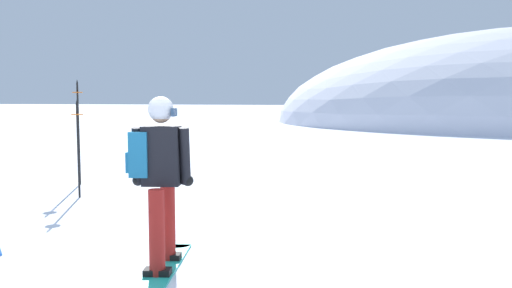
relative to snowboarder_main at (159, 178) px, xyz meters
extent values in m
plane|color=white|center=(-0.05, -0.09, -0.92)|extent=(300.00, 300.00, 0.00)
cube|color=#23B7A3|center=(0.03, 0.01, -0.91)|extent=(0.70, 1.58, 0.02)
cylinder|color=#23B7A3|center=(-0.19, 0.76, -0.91)|extent=(0.28, 0.28, 0.02)
cube|color=black|center=(-0.04, 0.24, -0.86)|extent=(0.28, 0.20, 0.06)
cube|color=black|center=(0.10, -0.22, -0.86)|extent=(0.28, 0.20, 0.06)
cylinder|color=maroon|center=(-0.04, 0.24, -0.48)|extent=(0.15, 0.15, 0.82)
cylinder|color=maroon|center=(0.10, -0.22, -0.48)|extent=(0.15, 0.15, 0.82)
cube|color=black|center=(0.03, 0.01, 0.22)|extent=(0.41, 0.31, 0.58)
cylinder|color=black|center=(-0.19, -0.06, 0.22)|extent=(0.15, 0.20, 0.57)
cylinder|color=black|center=(0.25, 0.07, 0.22)|extent=(0.15, 0.20, 0.57)
sphere|color=black|center=(-0.22, -0.02, -0.03)|extent=(0.11, 0.11, 0.11)
sphere|color=black|center=(0.26, 0.12, -0.03)|extent=(0.11, 0.11, 0.11)
cube|color=teal|center=(-0.16, -0.05, 0.24)|extent=(0.25, 0.32, 0.44)
cube|color=teal|center=(-0.26, -0.08, 0.16)|extent=(0.11, 0.21, 0.20)
sphere|color=tan|center=(0.03, 0.01, 0.64)|extent=(0.21, 0.21, 0.21)
sphere|color=silver|center=(0.03, 0.01, 0.67)|extent=(0.25, 0.25, 0.25)
cube|color=navy|center=(0.15, 0.04, 0.64)|extent=(0.08, 0.17, 0.08)
cylinder|color=black|center=(-3.17, 2.83, -0.11)|extent=(0.04, 0.04, 1.61)
cylinder|color=orange|center=(-3.17, 2.83, 0.51)|extent=(0.20, 0.20, 0.02)
cone|color=black|center=(-3.17, 2.83, 0.73)|extent=(0.04, 0.04, 0.08)
cylinder|color=black|center=(-4.04, 3.95, 0.08)|extent=(0.04, 0.04, 2.00)
cylinder|color=orange|center=(-4.04, 3.95, 0.91)|extent=(0.20, 0.20, 0.02)
cone|color=black|center=(-4.04, 3.95, 1.13)|extent=(0.04, 0.04, 0.08)
camera|label=1|loc=(2.49, -4.34, 0.76)|focal=35.54mm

